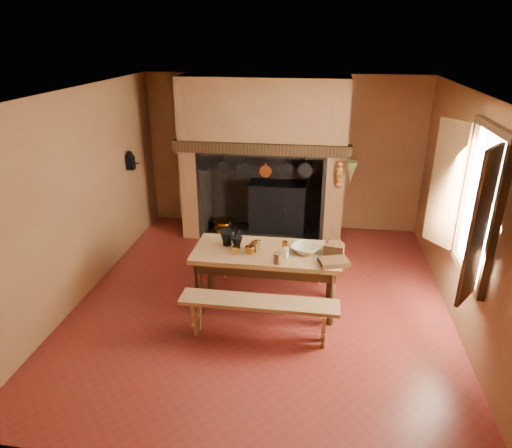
{
  "coord_description": "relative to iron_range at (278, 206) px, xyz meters",
  "views": [
    {
      "loc": [
        0.7,
        -5.4,
        3.45
      ],
      "look_at": [
        -0.14,
        0.3,
        1.02
      ],
      "focal_mm": 32.0,
      "sensor_mm": 36.0,
      "label": 1
    }
  ],
  "objects": [
    {
      "name": "chimney_breast",
      "position": [
        -0.26,
        -0.14,
        1.33
      ],
      "size": [
        2.95,
        0.96,
        2.8
      ],
      "color": "brown",
      "rests_on": "floor"
    },
    {
      "name": "mortar_large",
      "position": [
        -0.44,
        -2.47,
        0.46
      ],
      "size": [
        0.21,
        0.21,
        0.35
      ],
      "rotation": [
        0.0,
        0.0,
        -0.04
      ],
      "color": "black",
      "rests_on": "work_table"
    },
    {
      "name": "window",
      "position": [
        2.39,
        -2.85,
        1.22
      ],
      "size": [
        0.39,
        1.75,
        1.76
      ],
      "color": "white",
      "rests_on": "wall_right"
    },
    {
      "name": "mortar_small",
      "position": [
        -0.29,
        -2.54,
        0.43
      ],
      "size": [
        0.15,
        0.15,
        0.26
      ],
      "rotation": [
        0.0,
        0.0,
        -0.1
      ],
      "color": "black",
      "rests_on": "work_table"
    },
    {
      "name": "brass_mug_b",
      "position": [
        0.33,
        -2.42,
        0.38
      ],
      "size": [
        0.08,
        0.08,
        0.08
      ],
      "primitive_type": "cylinder",
      "rotation": [
        0.0,
        0.0,
        -0.18
      ],
      "color": "#B67C2A",
      "rests_on": "work_table"
    },
    {
      "name": "ceiling",
      "position": [
        0.04,
        -2.45,
        2.32
      ],
      "size": [
        5.5,
        5.5,
        0.0
      ],
      "primitive_type": "plane",
      "rotation": [
        3.14,
        0.0,
        0.0
      ],
      "color": "silver",
      "rests_on": "back_wall"
    },
    {
      "name": "brass_cup",
      "position": [
        -0.1,
        -2.67,
        0.39
      ],
      "size": [
        0.13,
        0.13,
        0.1
      ],
      "primitive_type": "imported",
      "rotation": [
        0.0,
        0.0,
        0.01
      ],
      "color": "#B67C2A",
      "rests_on": "work_table"
    },
    {
      "name": "back_wall",
      "position": [
        0.04,
        0.3,
        0.92
      ],
      "size": [
        5.0,
        0.02,
        2.8
      ],
      "primitive_type": "cube",
      "color": "brown",
      "rests_on": "floor"
    },
    {
      "name": "wall_left",
      "position": [
        -2.46,
        -2.45,
        0.92
      ],
      "size": [
        0.02,
        5.5,
        2.8
      ],
      "primitive_type": "cube",
      "color": "brown",
      "rests_on": "floor"
    },
    {
      "name": "stoneware_crock",
      "position": [
        0.28,
        -2.9,
        0.41
      ],
      "size": [
        0.11,
        0.11,
        0.14
      ],
      "primitive_type": "cylinder",
      "rotation": [
        0.0,
        0.0,
        0.01
      ],
      "color": "brown",
      "rests_on": "work_table"
    },
    {
      "name": "iron_range",
      "position": [
        0.0,
        0.0,
        0.0
      ],
      "size": [
        1.12,
        0.55,
        1.6
      ],
      "color": "black",
      "rests_on": "floor"
    },
    {
      "name": "coffee_grinder",
      "position": [
        -0.05,
        -2.59,
        0.41
      ],
      "size": [
        0.16,
        0.14,
        0.17
      ],
      "rotation": [
        0.0,
        0.0,
        -0.36
      ],
      "color": "#382512",
      "rests_on": "work_table"
    },
    {
      "name": "mixing_bowl",
      "position": [
        0.61,
        -2.53,
        0.39
      ],
      "size": [
        0.47,
        0.47,
        0.09
      ],
      "primitive_type": "imported",
      "rotation": [
        0.0,
        0.0,
        -0.43
      ],
      "color": "beige",
      "rests_on": "work_table"
    },
    {
      "name": "brass_mug_a",
      "position": [
        -0.29,
        -2.72,
        0.39
      ],
      "size": [
        0.11,
        0.11,
        0.1
      ],
      "primitive_type": "cylinder",
      "rotation": [
        0.0,
        0.0,
        0.3
      ],
      "color": "#B67C2A",
      "rests_on": "work_table"
    },
    {
      "name": "hearth_pans",
      "position": [
        -1.01,
        -0.23,
        -0.39
      ],
      "size": [
        0.51,
        0.62,
        0.2
      ],
      "color": "#B67C2A",
      "rests_on": "floor"
    },
    {
      "name": "wooden_tray",
      "position": [
        0.97,
        -2.81,
        0.37
      ],
      "size": [
        0.41,
        0.34,
        0.06
      ],
      "primitive_type": "cube",
      "rotation": [
        0.0,
        0.0,
        0.31
      ],
      "color": "#382512",
      "rests_on": "work_table"
    },
    {
      "name": "wall_right",
      "position": [
        2.54,
        -2.45,
        0.92
      ],
      "size": [
        0.02,
        5.5,
        2.8
      ],
      "primitive_type": "cube",
      "color": "brown",
      "rests_on": "floor"
    },
    {
      "name": "floor",
      "position": [
        0.04,
        -2.45,
        -0.48
      ],
      "size": [
        5.5,
        5.5,
        0.0
      ],
      "primitive_type": "plane",
      "color": "maroon",
      "rests_on": "ground"
    },
    {
      "name": "glass_jar",
      "position": [
        0.37,
        -2.72,
        0.41
      ],
      "size": [
        0.09,
        0.09,
        0.13
      ],
      "primitive_type": "cylinder",
      "rotation": [
        0.0,
        0.0,
        -0.34
      ],
      "color": "beige",
      "rests_on": "work_table"
    },
    {
      "name": "work_table",
      "position": [
        0.11,
        -2.56,
        0.21
      ],
      "size": [
        1.91,
        0.85,
        0.83
      ],
      "color": "#A5804B",
      "rests_on": "floor"
    },
    {
      "name": "onion_string",
      "position": [
        1.04,
        -0.66,
        0.85
      ],
      "size": [
        0.12,
        0.1,
        0.46
      ],
      "primitive_type": null,
      "color": "#94591B",
      "rests_on": "chimney_breast"
    },
    {
      "name": "bench_front",
      "position": [
        0.11,
        -3.3,
        -0.09
      ],
      "size": [
        1.89,
        0.33,
        0.53
      ],
      "color": "#A5804B",
      "rests_on": "floor"
    },
    {
      "name": "herb_bunch",
      "position": [
        1.22,
        -0.66,
        0.9
      ],
      "size": [
        0.2,
        0.2,
        0.35
      ],
      "primitive_type": "cone",
      "rotation": [
        3.14,
        0.0,
        0.0
      ],
      "color": "brown",
      "rests_on": "chimney_breast"
    },
    {
      "name": "wicker_basket",
      "position": [
        0.97,
        -2.54,
        0.42
      ],
      "size": [
        0.27,
        0.21,
        0.24
      ],
      "rotation": [
        0.0,
        0.0,
        -0.14
      ],
      "color": "#502D18",
      "rests_on": "work_table"
    },
    {
      "name": "wall_front",
      "position": [
        0.04,
        -5.2,
        0.92
      ],
      "size": [
        5.0,
        0.02,
        2.8
      ],
      "primitive_type": "cube",
      "color": "brown",
      "rests_on": "floor"
    },
    {
      "name": "wall_coffee_mill",
      "position": [
        -2.38,
        -0.9,
        1.03
      ],
      "size": [
        0.23,
        0.16,
        0.31
      ],
      "color": "black",
      "rests_on": "wall_left"
    },
    {
      "name": "bench_back",
      "position": [
        0.11,
        -1.84,
        -0.11
      ],
      "size": [
        1.75,
        0.31,
        0.49
      ],
      "color": "#A5804B",
      "rests_on": "floor"
    },
    {
      "name": "hanging_pans",
      "position": [
        -0.3,
        -0.64,
        0.88
      ],
      "size": [
        1.92,
        0.29,
        0.27
      ],
      "color": "black",
      "rests_on": "chimney_breast"
    }
  ]
}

